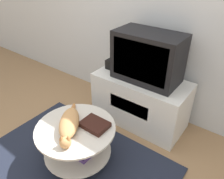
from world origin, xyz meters
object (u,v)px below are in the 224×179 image
tv (148,57)px  cat (69,124)px  dvd_box (95,125)px  speaker (111,64)px

tv → cat: (-0.20, -0.94, -0.34)m
tv → dvd_box: 0.87m
cat → dvd_box: bearing=96.9°
tv → dvd_box: size_ratio=2.91×
speaker → dvd_box: speaker is taller
tv → speaker: 0.49m
tv → cat: tv is taller
speaker → dvd_box: bearing=-62.4°
speaker → dvd_box: (0.40, -0.77, -0.17)m
speaker → tv: bearing=2.3°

